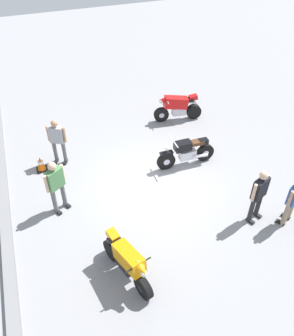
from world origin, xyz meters
The scene contains 10 objects.
ground_plane centered at (0.00, 0.00, 0.00)m, with size 40.00×40.00×0.00m, color gray.
curb_edge centered at (0.00, 4.60, 0.07)m, with size 14.00×0.30×0.15m, color gray.
motorcycle_red_sportbike centered at (3.44, -2.30, 0.59)m, with size 0.70×1.95×1.14m.
motorcycle_black_cruiser centered at (0.69, -1.41, 0.52)m, with size 0.70×2.09×1.09m.
motorcycle_orange_sportbike centered at (-2.81, 1.82, 0.59)m, with size 1.93×0.85×1.14m.
person_in_green_shirt centered at (0.06, 3.00, 1.03)m, with size 0.50×0.62×1.78m.
person_in_black_shirt centered at (-2.25, -2.18, 1.02)m, with size 0.45×0.66×1.77m.
person_in_gray_shirt centered at (2.33, 2.61, 0.96)m, with size 0.48×0.61×1.68m.
person_in_blue_shirt centered at (-2.69, -2.99, 0.93)m, with size 0.46×0.61×1.64m.
traffic_cone centered at (2.12, 3.31, 0.26)m, with size 0.36×0.36×0.53m.
Camera 1 is at (-7.68, 3.11, 7.74)m, focal length 37.53 mm.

